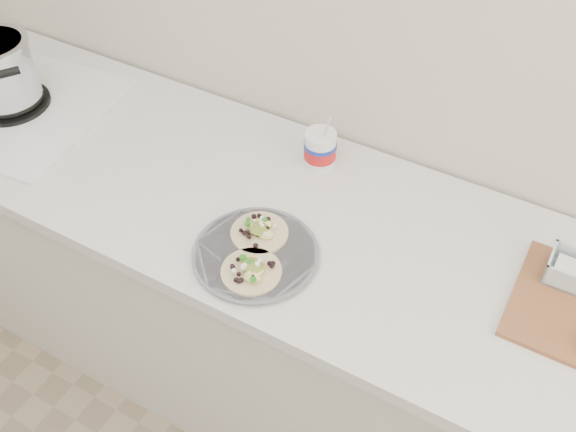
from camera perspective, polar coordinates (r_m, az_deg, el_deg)
The scene contains 4 objects.
counter at distance 1.97m, azimuth -2.15°, elevation -7.58°, with size 2.44×0.66×0.90m.
stove at distance 2.04m, azimuth -23.92°, elevation 10.71°, with size 0.60×0.56×0.26m.
taco_plate at distance 1.48m, azimuth -2.91°, elevation -3.16°, with size 0.30×0.30×0.04m.
tub at distance 1.68m, azimuth 2.96°, elevation 6.24°, with size 0.09×0.09×0.20m.
Camera 1 is at (0.64, 0.44, 2.03)m, focal length 40.00 mm.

